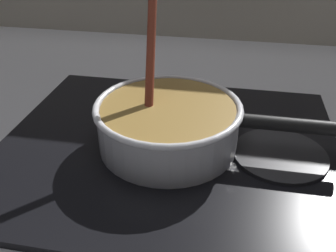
{
  "coord_description": "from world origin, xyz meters",
  "views": [
    {
      "loc": [
        0.15,
        -0.32,
        0.36
      ],
      "look_at": [
        0.06,
        0.18,
        0.05
      ],
      "focal_mm": 39.6,
      "sensor_mm": 36.0,
      "label": 1
    }
  ],
  "objects": [
    {
      "name": "spare_burner",
      "position": [
        0.24,
        0.18,
        0.01
      ],
      "size": [
        0.15,
        0.15,
        0.01
      ],
      "primitive_type": "cylinder",
      "color": "#262628",
      "rests_on": "hob_plate"
    },
    {
      "name": "cooking_pan",
      "position": [
        0.06,
        0.18,
        0.05
      ],
      "size": [
        0.39,
        0.26,
        0.3
      ],
      "color": "silver",
      "rests_on": "hob_plate"
    },
    {
      "name": "ground",
      "position": [
        0.0,
        0.0,
        -0.02
      ],
      "size": [
        2.4,
        1.6,
        0.04
      ],
      "primitive_type": "cube",
      "color": "#B7B7BC"
    },
    {
      "name": "burner_ring",
      "position": [
        0.06,
        0.18,
        0.02
      ],
      "size": [
        0.21,
        0.21,
        0.01
      ],
      "primitive_type": "torus",
      "color": "#592D0C",
      "rests_on": "hob_plate"
    },
    {
      "name": "hob_plate",
      "position": [
        0.06,
        0.18,
        0.01
      ],
      "size": [
        0.56,
        0.48,
        0.01
      ],
      "primitive_type": "cube",
      "color": "black",
      "rests_on": "ground"
    }
  ]
}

